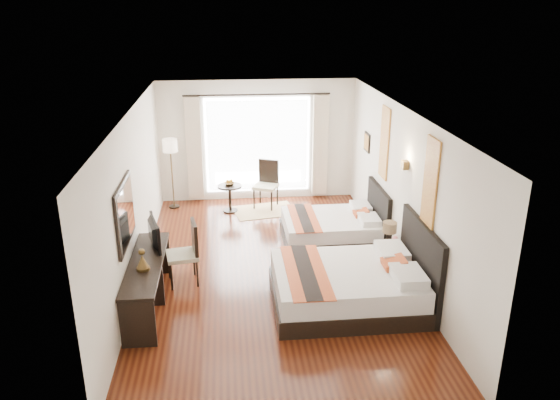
{
  "coord_description": "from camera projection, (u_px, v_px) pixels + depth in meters",
  "views": [
    {
      "loc": [
        -0.71,
        -8.54,
        4.47
      ],
      "look_at": [
        0.18,
        0.31,
        1.2
      ],
      "focal_mm": 35.0,
      "sensor_mm": 36.0,
      "label": 1
    }
  ],
  "objects": [
    {
      "name": "art_panel_near",
      "position": [
        430.0,
        183.0,
        7.96
      ],
      "size": [
        0.03,
        0.5,
        1.35
      ],
      "primitive_type": "cube",
      "color": "maroon",
      "rests_on": "wall_headboard"
    },
    {
      "name": "wall_headboard",
      "position": [
        402.0,
        191.0,
        9.31
      ],
      "size": [
        0.01,
        7.5,
        2.8
      ],
      "primitive_type": "cube",
      "color": "silver",
      "rests_on": "floor"
    },
    {
      "name": "side_table",
      "position": [
        230.0,
        198.0,
        12.14
      ],
      "size": [
        0.53,
        0.53,
        0.61
      ],
      "primitive_type": "cylinder",
      "color": "black",
      "rests_on": "floor"
    },
    {
      "name": "desk_chair",
      "position": [
        184.0,
        265.0,
        9.07
      ],
      "size": [
        0.58,
        0.58,
        1.07
      ],
      "rotation": [
        0.0,
        0.0,
        3.32
      ],
      "color": "#BBB290",
      "rests_on": "floor"
    },
    {
      "name": "drape_left",
      "position": [
        194.0,
        149.0,
        12.39
      ],
      "size": [
        0.35,
        0.14,
        2.35
      ],
      "primitive_type": "cube",
      "color": "beige",
      "rests_on": "floor"
    },
    {
      "name": "mirror_glass",
      "position": [
        127.0,
        213.0,
        7.92
      ],
      "size": [
        0.01,
        1.12,
        0.82
      ],
      "primitive_type": "cube",
      "color": "white",
      "rests_on": "mirror_frame"
    },
    {
      "name": "window_chair",
      "position": [
        266.0,
        193.0,
        12.41
      ],
      "size": [
        0.65,
        0.65,
        1.07
      ],
      "rotation": [
        0.0,
        0.0,
        -1.98
      ],
      "color": "#BBB290",
      "rests_on": "floor"
    },
    {
      "name": "fruit_bowl",
      "position": [
        230.0,
        184.0,
        12.05
      ],
      "size": [
        0.3,
        0.3,
        0.06
      ],
      "primitive_type": "imported",
      "rotation": [
        0.0,
        0.0,
        0.41
      ],
      "color": "#412917",
      "rests_on": "side_table"
    },
    {
      "name": "vase",
      "position": [
        395.0,
        245.0,
        9.22
      ],
      "size": [
        0.14,
        0.14,
        0.14
      ],
      "primitive_type": "imported",
      "rotation": [
        0.0,
        0.0,
        0.07
      ],
      "color": "black",
      "rests_on": "nightstand"
    },
    {
      "name": "sheer_curtain",
      "position": [
        258.0,
        146.0,
        12.56
      ],
      "size": [
        2.3,
        0.02,
        2.1
      ],
      "primitive_type": "cube",
      "color": "white",
      "rests_on": "wall_window"
    },
    {
      "name": "floor_lamp",
      "position": [
        170.0,
        150.0,
        12.03
      ],
      "size": [
        0.32,
        0.32,
        1.6
      ],
      "color": "black",
      "rests_on": "floor"
    },
    {
      "name": "table_lamp",
      "position": [
        390.0,
        229.0,
        9.37
      ],
      "size": [
        0.24,
        0.24,
        0.39
      ],
      "color": "black",
      "rests_on": "nightstand"
    },
    {
      "name": "wall_entry",
      "position": [
        302.0,
        318.0,
        5.6
      ],
      "size": [
        4.5,
        0.01,
        2.8
      ],
      "primitive_type": "cube",
      "color": "silver",
      "rests_on": "floor"
    },
    {
      "name": "jute_rug",
      "position": [
        264.0,
        211.0,
        12.26
      ],
      "size": [
        1.5,
        1.15,
        0.01
      ],
      "primitive_type": "cube",
      "rotation": [
        0.0,
        0.0,
        0.19
      ],
      "color": "tan",
      "rests_on": "floor"
    },
    {
      "name": "wall_desk",
      "position": [
        134.0,
        200.0,
        8.89
      ],
      "size": [
        0.01,
        7.5,
        2.8
      ],
      "primitive_type": "cube",
      "color": "silver",
      "rests_on": "floor"
    },
    {
      "name": "mirror_frame",
      "position": [
        125.0,
        213.0,
        7.92
      ],
      "size": [
        0.04,
        1.25,
        0.95
      ],
      "primitive_type": "cube",
      "color": "black",
      "rests_on": "wall_desk"
    },
    {
      "name": "art_panel_far",
      "position": [
        385.0,
        143.0,
        10.19
      ],
      "size": [
        0.03,
        0.5,
        1.35
      ],
      "primitive_type": "cube",
      "color": "maroon",
      "rests_on": "wall_headboard"
    },
    {
      "name": "bed_near",
      "position": [
        353.0,
        284.0,
        8.41
      ],
      "size": [
        2.32,
        1.81,
        1.31
      ],
      "color": "black",
      "rests_on": "floor"
    },
    {
      "name": "wall_window",
      "position": [
        257.0,
        141.0,
        12.59
      ],
      "size": [
        4.5,
        0.01,
        2.8
      ],
      "primitive_type": "cube",
      "color": "silver",
      "rests_on": "floor"
    },
    {
      "name": "television",
      "position": [
        150.0,
        233.0,
        8.65
      ],
      "size": [
        0.31,
        0.8,
        0.46
      ],
      "primitive_type": "imported",
      "rotation": [
        0.0,
        0.0,
        1.84
      ],
      "color": "black",
      "rests_on": "console_desk"
    },
    {
      "name": "console_desk",
      "position": [
        148.0,
        284.0,
        8.34
      ],
      "size": [
        0.5,
        2.2,
        0.76
      ],
      "primitive_type": "cube",
      "color": "black",
      "rests_on": "floor"
    },
    {
      "name": "drape_right",
      "position": [
        320.0,
        146.0,
        12.66
      ],
      "size": [
        0.35,
        0.14,
        2.35
      ],
      "primitive_type": "cube",
      "color": "beige",
      "rests_on": "floor"
    },
    {
      "name": "wall_sconce",
      "position": [
        405.0,
        165.0,
        8.94
      ],
      "size": [
        0.1,
        0.14,
        0.14
      ],
      "primitive_type": "cube",
      "color": "#4F3A1C",
      "rests_on": "wall_headboard"
    },
    {
      "name": "floor",
      "position": [
        272.0,
        270.0,
        9.58
      ],
      "size": [
        4.5,
        7.5,
        0.01
      ],
      "primitive_type": "cube",
      "color": "#3A140A",
      "rests_on": "ground"
    },
    {
      "name": "ceiling",
      "position": [
        271.0,
        113.0,
        8.62
      ],
      "size": [
        4.5,
        7.5,
        0.02
      ],
      "primitive_type": "cube",
      "color": "white",
      "rests_on": "wall_headboard"
    },
    {
      "name": "bronze_figurine",
      "position": [
        142.0,
        261.0,
        7.93
      ],
      "size": [
        0.24,
        0.24,
        0.29
      ],
      "primitive_type": null,
      "rotation": [
        0.0,
        0.0,
        -0.27
      ],
      "color": "#4F3A1C",
      "rests_on": "console_desk"
    },
    {
      "name": "window_glass",
      "position": [
        258.0,
        145.0,
        12.62
      ],
      "size": [
        2.4,
        0.02,
        2.2
      ],
      "primitive_type": "cube",
      "color": "white",
      "rests_on": "wall_window"
    },
    {
      "name": "bed_far",
      "position": [
        335.0,
        227.0,
        10.69
      ],
      "size": [
        1.92,
        1.49,
        1.07
      ],
      "color": "black",
      "rests_on": "floor"
    },
    {
      "name": "nightstand",
      "position": [
        388.0,
        258.0,
        9.51
      ],
      "size": [
        0.4,
        0.5,
        0.48
      ],
      "primitive_type": "cube",
      "color": "black",
      "rests_on": "floor"
    }
  ]
}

